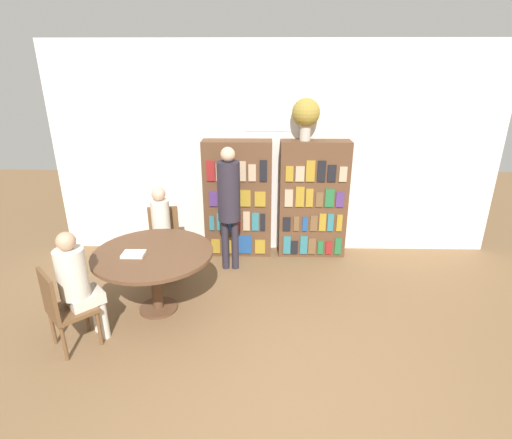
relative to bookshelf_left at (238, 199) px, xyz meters
name	(u,v)px	position (x,y,z in m)	size (l,w,h in m)	color
ground_plane	(283,423)	(0.54, -3.10, -0.85)	(16.00, 16.00, 0.00)	brown
wall_back	(276,152)	(0.54, 0.19, 0.66)	(6.40, 0.07, 3.00)	silver
bookshelf_left	(238,199)	(0.00, 0.00, 0.00)	(0.97, 0.34, 1.70)	brown
bookshelf_right	(313,200)	(1.09, 0.00, 0.00)	(0.97, 0.34, 1.70)	brown
flower_vase	(306,114)	(0.93, 0.00, 1.21)	(0.38, 0.38, 0.56)	#B7AD9E
reading_table	(154,261)	(-0.85, -1.53, -0.21)	(1.33, 1.33, 0.74)	brown
chair_near_camera	(63,306)	(-1.57, -2.22, -0.36)	(0.57, 0.57, 0.88)	brown
chair_left_side	(164,236)	(-0.98, -0.54, -0.36)	(0.45, 0.45, 0.88)	brown
seated_reader_left	(161,228)	(-0.96, -0.72, -0.16)	(0.28, 0.37, 1.23)	beige
seated_reader_right	(78,281)	(-1.45, -2.10, -0.14)	(0.43, 0.43, 1.23)	beige
librarian_standing	(229,197)	(-0.08, -0.50, 0.20)	(0.30, 0.57, 1.71)	#28232D
open_book_on_table	(134,254)	(-1.04, -1.62, -0.09)	(0.24, 0.18, 0.03)	silver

